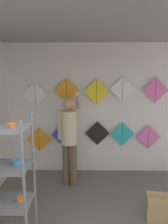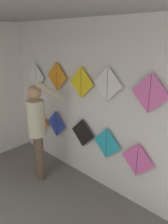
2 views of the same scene
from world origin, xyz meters
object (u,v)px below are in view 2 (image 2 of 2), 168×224
(kite_0, at_px, (41,122))
(kite_4, at_px, (137,160))
(kite_7, at_px, (81,82))
(kite_8, at_px, (107,84))
(shopkeeper, at_px, (37,125))
(kite_6, at_px, (57,77))
(kite_5, at_px, (36,77))
(kite_2, at_px, (83,133))
(kite_1, at_px, (56,124))
(kite_3, at_px, (106,143))
(kite_9, at_px, (150,93))

(kite_0, relative_size, kite_4, 1.00)
(kite_7, xyz_separation_m, kite_8, (0.55, 0.00, 0.05))
(shopkeeper, relative_size, kite_8, 3.50)
(kite_0, relative_size, kite_6, 1.00)
(kite_5, bearing_deg, kite_7, 0.00)
(kite_7, bearing_deg, kite_2, 0.00)
(kite_1, xyz_separation_m, kite_3, (1.27, 0.00, 0.02))
(kite_5, height_order, kite_8, kite_8)
(kite_4, bearing_deg, kite_8, 180.00)
(kite_1, bearing_deg, kite_7, 0.00)
(kite_0, xyz_separation_m, kite_5, (-0.04, 0.00, 0.98))
(kite_1, relative_size, kite_6, 1.00)
(kite_3, relative_size, kite_7, 1.00)
(kite_6, height_order, kite_7, kite_6)
(kite_2, relative_size, kite_8, 1.00)
(kite_1, height_order, kite_6, kite_6)
(kite_8, height_order, kite_9, kite_8)
(kite_1, xyz_separation_m, kite_6, (0.08, 0.00, 0.96))
(shopkeeper, distance_m, kite_8, 1.46)
(kite_1, relative_size, kite_7, 1.00)
(kite_7, relative_size, kite_9, 1.00)
(kite_3, height_order, kite_5, kite_5)
(kite_1, distance_m, kite_8, 1.60)
(kite_9, bearing_deg, kite_3, 180.00)
(kite_3, bearing_deg, kite_9, 0.00)
(shopkeeper, height_order, kite_3, shopkeeper)
(kite_5, relative_size, kite_8, 1.00)
(kite_9, bearing_deg, kite_0, 180.00)
(kite_1, height_order, kite_8, kite_8)
(shopkeeper, height_order, kite_0, shopkeeper)
(kite_8, bearing_deg, shopkeeper, -152.80)
(kite_3, relative_size, kite_5, 1.00)
(kite_3, bearing_deg, kite_7, 180.00)
(kite_3, bearing_deg, kite_1, 180.00)
(kite_5, xyz_separation_m, kite_6, (0.66, 0.00, 0.08))
(kite_6, height_order, kite_8, kite_8)
(kite_9, bearing_deg, kite_8, 180.00)
(kite_2, relative_size, kite_7, 1.00)
(kite_4, bearing_deg, kite_3, 180.00)
(kite_1, distance_m, kite_6, 0.97)
(kite_1, height_order, kite_3, kite_3)
(shopkeeper, distance_m, kite_9, 2.01)
(kite_0, height_order, kite_4, kite_4)
(shopkeeper, xyz_separation_m, kite_6, (-0.09, 0.56, 0.77))
(kite_6, distance_m, kite_8, 1.17)
(kite_3, distance_m, kite_8, 0.97)
(kite_1, height_order, kite_9, kite_9)
(kite_0, distance_m, kite_6, 1.23)
(shopkeeper, bearing_deg, kite_6, 117.65)
(kite_9, bearing_deg, kite_7, 180.00)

